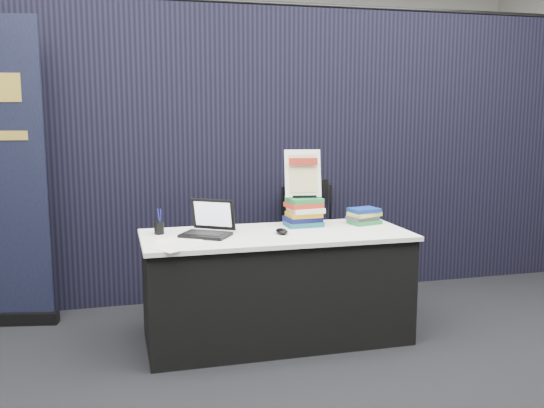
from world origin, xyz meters
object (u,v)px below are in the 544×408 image
(book_stack_tall, at_px, (304,212))
(stacking_chair, at_px, (313,236))
(book_stack_short, at_px, (364,216))
(display_table, at_px, (276,286))
(laptop, at_px, (205,227))
(info_sign, at_px, (303,174))

(book_stack_tall, height_order, stacking_chair, stacking_chair)
(stacking_chair, bearing_deg, book_stack_short, -89.27)
(display_table, bearing_deg, stacking_chair, 54.96)
(book_stack_tall, relative_size, book_stack_short, 1.07)
(laptop, xyz_separation_m, info_sign, (0.74, 0.18, 0.31))
(display_table, bearing_deg, book_stack_short, 12.03)
(stacking_chair, bearing_deg, laptop, -162.40)
(laptop, relative_size, book_stack_tall, 1.50)
(book_stack_tall, height_order, info_sign, info_sign)
(book_stack_short, bearing_deg, info_sign, 170.33)
(display_table, xyz_separation_m, book_stack_short, (0.70, 0.15, 0.43))
(info_sign, bearing_deg, laptop, -156.30)
(book_stack_tall, bearing_deg, laptop, -168.35)
(laptop, distance_m, book_stack_tall, 0.75)
(laptop, xyz_separation_m, stacking_chair, (0.99, 0.69, -0.26))
(display_table, distance_m, laptop, 0.65)
(display_table, height_order, book_stack_tall, book_stack_tall)
(display_table, height_order, book_stack_short, book_stack_short)
(laptop, height_order, book_stack_short, laptop)
(book_stack_tall, relative_size, info_sign, 0.73)
(book_stack_tall, bearing_deg, info_sign, 90.00)
(book_stack_short, bearing_deg, laptop, -174.84)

